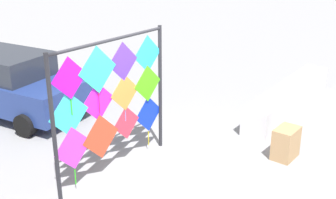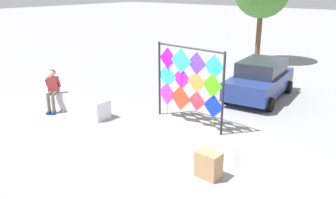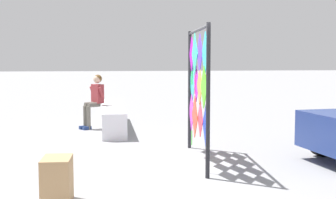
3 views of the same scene
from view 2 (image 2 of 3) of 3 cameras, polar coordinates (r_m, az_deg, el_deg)
name	(u,v)px [view 2 (image 2 of 3)]	position (r m, az deg, el deg)	size (l,w,h in m)	color
ground	(173,135)	(10.47, 0.83, -5.78)	(120.00, 120.00, 0.00)	gray
plaza_ledge_left	(67,99)	(13.14, -16.16, 0.04)	(4.04, 0.60, 0.64)	silver
plaza_ledge_right	(328,184)	(8.19, 24.63, -12.39)	(4.04, 0.60, 0.64)	silver
kite_display_rack	(188,79)	(10.85, 3.33, 3.30)	(2.63, 0.24, 2.50)	#232328
seated_vendor	(52,87)	(12.78, -18.34, 1.91)	(0.66, 0.72, 1.48)	#666056
parked_car	(260,79)	(14.09, 14.81, 3.23)	(2.20, 4.01, 1.49)	navy
cardboard_box_large	(208,165)	(8.25, 6.62, -10.52)	(0.56, 0.38, 0.62)	tan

